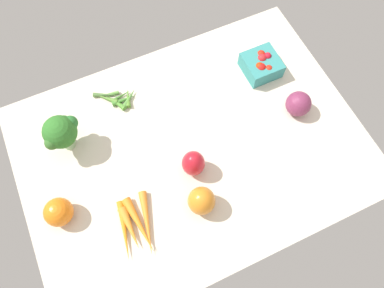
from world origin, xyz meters
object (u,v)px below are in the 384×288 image
(okra_pile, at_px, (118,98))
(heirloom_tomato_orange, at_px, (59,212))
(bell_pepper_red, at_px, (193,163))
(bell_pepper_orange, at_px, (201,201))
(broccoli_head, at_px, (61,132))
(berry_basket, at_px, (261,65))
(carrot_bunch, at_px, (136,226))
(red_onion_center, at_px, (298,104))

(okra_pile, xyz_separation_m, heirloom_tomato_orange, (-0.27, -0.29, 0.03))
(bell_pepper_red, bearing_deg, bell_pepper_orange, -103.03)
(broccoli_head, xyz_separation_m, okra_pile, (0.19, 0.09, -0.08))
(berry_basket, xyz_separation_m, carrot_bunch, (-0.57, -0.32, -0.02))
(bell_pepper_orange, height_order, carrot_bunch, bell_pepper_orange)
(broccoli_head, relative_size, red_onion_center, 1.75)
(bell_pepper_red, xyz_separation_m, heirloom_tomato_orange, (-0.39, 0.03, -0.01))
(red_onion_center, relative_size, heirloom_tomato_orange, 0.99)
(okra_pile, bearing_deg, berry_basket, -11.00)
(heirloom_tomato_orange, bearing_deg, bell_pepper_orange, -20.25)
(red_onion_center, distance_m, heirloom_tomato_orange, 0.77)
(berry_basket, bearing_deg, okra_pile, 169.00)
(berry_basket, height_order, heirloom_tomato_orange, heirloom_tomato_orange)
(berry_basket, relative_size, okra_pile, 0.81)
(heirloom_tomato_orange, distance_m, bell_pepper_orange, 0.39)
(broccoli_head, xyz_separation_m, carrot_bunch, (0.10, -0.32, -0.07))
(heirloom_tomato_orange, distance_m, carrot_bunch, 0.22)
(carrot_bunch, bearing_deg, heirloom_tomato_orange, 146.43)
(bell_pepper_orange, bearing_deg, berry_basket, 41.64)
(bell_pepper_red, height_order, red_onion_center, bell_pepper_red)
(berry_basket, xyz_separation_m, okra_pile, (-0.47, 0.09, -0.02))
(bell_pepper_orange, bearing_deg, okra_pile, 102.89)
(bell_pepper_red, bearing_deg, broccoli_head, 143.41)
(broccoli_head, bearing_deg, bell_pepper_orange, -49.85)
(berry_basket, distance_m, heirloom_tomato_orange, 0.77)
(bell_pepper_red, distance_m, carrot_bunch, 0.24)
(heirloom_tomato_orange, bearing_deg, berry_basket, 14.95)
(broccoli_head, height_order, red_onion_center, broccoli_head)
(carrot_bunch, bearing_deg, bell_pepper_orange, -5.27)
(bell_pepper_red, distance_m, heirloom_tomato_orange, 0.39)
(okra_pile, distance_m, carrot_bunch, 0.42)
(bell_pepper_orange, bearing_deg, bell_pepper_red, 76.97)
(red_onion_center, xyz_separation_m, carrot_bunch, (-0.60, -0.14, -0.03))
(okra_pile, bearing_deg, carrot_bunch, -102.71)
(broccoli_head, height_order, berry_basket, broccoli_head)
(bell_pepper_red, xyz_separation_m, berry_basket, (0.35, 0.23, -0.02))
(berry_basket, bearing_deg, bell_pepper_red, -147.19)
(bell_pepper_red, bearing_deg, okra_pile, 111.05)
(okra_pile, relative_size, carrot_bunch, 0.77)
(red_onion_center, xyz_separation_m, bell_pepper_orange, (-0.41, -0.15, 0.01))
(berry_basket, distance_m, okra_pile, 0.48)
(bell_pepper_red, relative_size, heirloom_tomato_orange, 1.21)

